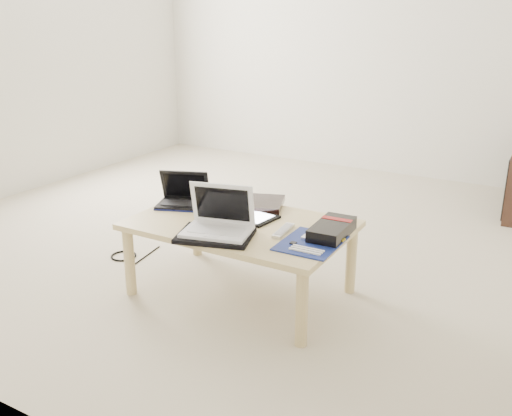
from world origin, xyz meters
The scene contains 13 objects.
ground centered at (0.00, 0.00, 0.00)m, with size 4.00×4.00×0.00m, color beige.
coffee_table centered at (0.52, -0.76, 0.35)m, with size 1.10×0.70×0.40m.
book centered at (0.45, -0.50, 0.42)m, with size 0.39×0.36×0.03m.
netbook centered at (0.10, -0.68, 0.44)m, with size 0.33×0.28×0.19m.
tablet centered at (0.54, -0.68, 0.41)m, with size 0.28×0.22×0.01m.
remote centered at (0.78, -0.78, 0.41)m, with size 0.06×0.20×0.02m.
neoprene_sleeve centered at (0.53, -1.00, 0.41)m, with size 0.35×0.26×0.02m, color black.
white_laptop centered at (0.52, -0.96, 0.47)m, with size 0.36×0.30×0.23m.
motherboard centered at (0.96, -0.84, 0.40)m, with size 0.27×0.33×0.02m.
gpu_box centered at (1.00, -0.70, 0.43)m, with size 0.17×0.31×0.07m.
cable_coil centered at (0.35, -0.72, 0.41)m, with size 0.11×0.11×0.01m, color black.
floor_cable_coil centered at (-0.35, -0.72, 0.01)m, with size 0.16×0.16×0.01m, color black.
floor_cable_trail centered at (-0.23, -0.65, 0.00)m, with size 0.01×0.01×0.32m, color black.
Camera 1 is at (1.96, -3.09, 1.42)m, focal length 40.00 mm.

